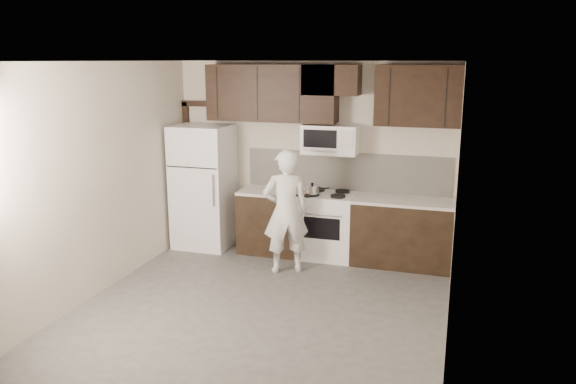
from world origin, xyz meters
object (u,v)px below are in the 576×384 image
at_px(microwave, 330,139).
at_px(person, 286,211).
at_px(refrigerator, 204,187).
at_px(stove, 327,225).

bearing_deg(microwave, person, -114.78).
relative_size(microwave, refrigerator, 0.42).
distance_m(microwave, person, 1.24).
bearing_deg(refrigerator, microwave, 5.15).
xyz_separation_m(microwave, person, (-0.38, -0.83, -0.84)).
height_order(stove, microwave, microwave).
distance_m(refrigerator, person, 1.61).
relative_size(refrigerator, person, 1.11).
height_order(microwave, refrigerator, microwave).
relative_size(stove, microwave, 1.24).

